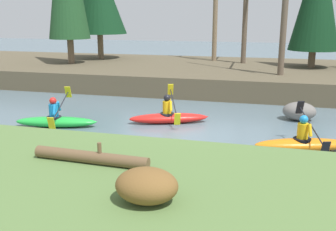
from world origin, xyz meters
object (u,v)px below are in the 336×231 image
Objects in this scene: driftwood_log at (91,157)px; kayaker_middle at (169,117)px; boulder_midstream at (299,111)px; kayaker_lead at (304,143)px; kayaker_trailing at (57,120)px.

kayaker_middle is at bearing 92.74° from driftwood_log.
kayaker_middle is 2.38× the size of boulder_midstream.
kayaker_lead is 6.10m from driftwood_log.
driftwood_log is at bearing -152.30° from kayaker_lead.
driftwood_log is at bearing -119.51° from boulder_midstream.
driftwood_log reaches higher than kayaker_middle.
kayaker_middle and kayaker_trailing have the same top height.
boulder_midstream is 0.47× the size of driftwood_log.
kayaker_lead is 1.14× the size of driftwood_log.
boulder_midstream is (7.86, 3.02, 0.10)m from kayaker_trailing.
boulder_midstream is (0.02, 3.38, 0.10)m from kayaker_lead.
kayaker_trailing is 1.15× the size of driftwood_log.
driftwood_log is at bearing -65.08° from kayaker_trailing.
boulder_midstream is at bearing 8.59° from kayaker_trailing.
kayaker_middle is 4.63m from boulder_midstream.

